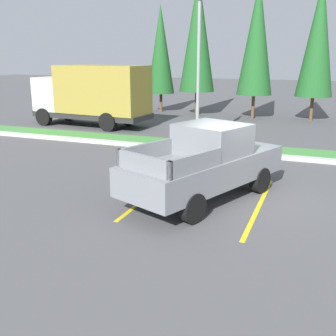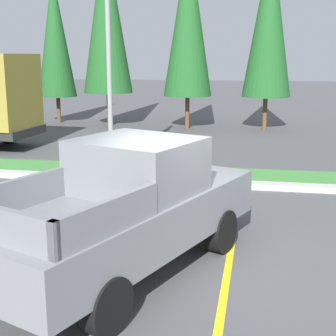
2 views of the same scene
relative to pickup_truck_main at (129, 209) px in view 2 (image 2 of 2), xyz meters
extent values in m
plane|color=#4C4C4F|center=(0.76, 0.44, -1.04)|extent=(120.00, 120.00, 0.00)
cube|color=yellow|center=(-1.57, -0.05, -1.04)|extent=(0.12, 4.80, 0.01)
cube|color=yellow|center=(1.53, -0.05, -1.04)|extent=(0.12, 4.80, 0.01)
cube|color=#B2B2AD|center=(0.76, 5.44, -0.97)|extent=(56.00, 0.40, 0.15)
cube|color=#42843D|center=(0.76, 6.54, -1.01)|extent=(56.00, 1.80, 0.06)
cylinder|color=black|center=(-0.22, 1.71, -0.66)|extent=(0.55, 0.81, 0.76)
cylinder|color=black|center=(1.35, 1.07, -0.66)|extent=(0.55, 0.81, 0.76)
cylinder|color=black|center=(-1.39, -1.16, -0.66)|extent=(0.55, 0.81, 0.76)
cylinder|color=black|center=(0.19, -1.80, -0.66)|extent=(0.55, 0.81, 0.76)
cube|color=slate|center=(-0.02, -0.05, -0.16)|extent=(3.72, 5.53, 0.76)
cube|color=slate|center=(0.09, 0.23, 0.64)|extent=(2.23, 2.14, 0.84)
cube|color=#2D3842|center=(0.40, 0.99, 0.69)|extent=(1.52, 0.66, 0.63)
cube|color=slate|center=(-1.35, -1.07, 0.44)|extent=(0.81, 1.80, 0.44)
cube|color=slate|center=(0.22, -1.71, 0.44)|extent=(0.81, 1.80, 0.44)
cube|color=slate|center=(-0.90, -2.22, 0.44)|extent=(1.71, 0.77, 0.44)
cube|color=silver|center=(0.94, 2.32, -0.40)|extent=(1.73, 0.83, 0.28)
cylinder|color=black|center=(-7.61, 10.46, -0.54)|extent=(1.02, 0.38, 1.00)
cylinder|color=gray|center=(-2.22, 6.34, 2.57)|extent=(0.14, 0.14, 7.23)
cylinder|color=brown|center=(-8.11, 16.62, -0.38)|extent=(0.20, 0.20, 1.32)
cone|color=#1E5623|center=(-8.11, 16.62, 3.27)|extent=(1.90, 1.90, 5.99)
cylinder|color=brown|center=(-5.20, 15.80, -0.24)|extent=(0.20, 0.20, 1.60)
cone|color=#1E5623|center=(-5.20, 15.80, 4.22)|extent=(2.32, 2.32, 7.31)
cylinder|color=brown|center=(-1.36, 15.65, -0.28)|extent=(0.20, 0.20, 1.52)
cone|color=#1E5623|center=(-1.36, 15.65, 3.95)|extent=(2.20, 2.20, 6.94)
cylinder|color=brown|center=(2.18, 15.91, -0.29)|extent=(0.20, 0.20, 1.51)
cone|color=#1E5623|center=(2.18, 15.91, 3.91)|extent=(2.18, 2.18, 6.87)
camera|label=1|loc=(2.93, -10.50, 2.88)|focal=43.21mm
camera|label=2|loc=(1.92, -7.06, 2.32)|focal=52.77mm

